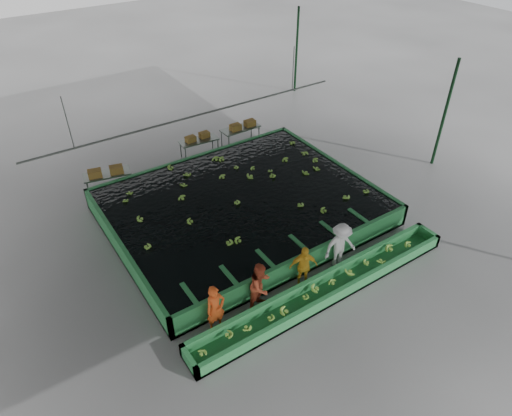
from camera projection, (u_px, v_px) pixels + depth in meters
ground at (263, 236)px, 17.34m from camera, size 80.00×80.00×0.00m
shed_roof at (265, 114)px, 14.36m from camera, size 20.00×22.00×0.04m
shed_posts at (264, 180)px, 15.85m from camera, size 20.00×22.00×5.00m
flotation_tank at (242, 207)px, 18.07m from camera, size 10.00×8.00×0.90m
tank_water at (242, 198)px, 17.84m from camera, size 9.70×7.70×0.00m
sorting_trough at (326, 289)px, 14.78m from camera, size 10.00×1.00×0.50m
cableway_rail at (196, 116)px, 18.90m from camera, size 0.08×0.08×14.00m
rail_hanger_left at (68, 123)px, 16.08m from camera, size 0.04×0.04×2.00m
rail_hanger_right at (293, 69)px, 20.53m from camera, size 0.04×0.04×2.00m
worker_a at (216, 309)px, 13.36m from camera, size 0.62×0.41×1.68m
worker_b at (261, 286)px, 14.05m from camera, size 1.04×0.93×1.74m
worker_c at (303, 266)px, 14.83m from camera, size 1.02×0.73×1.61m
worker_d at (340, 246)px, 15.48m from camera, size 1.28×0.89×1.81m
packing_table_left at (109, 182)px, 19.51m from camera, size 2.06×1.15×0.88m
packing_table_mid at (199, 148)px, 21.99m from camera, size 1.91×0.89×0.85m
packing_table_right at (240, 136)px, 22.91m from camera, size 2.00×0.84×0.91m
box_stack_left at (106, 175)px, 19.18m from camera, size 1.48×0.70×0.31m
box_stack_mid at (198, 139)px, 21.78m from camera, size 1.24×0.40×0.26m
box_stack_right at (243, 128)px, 22.63m from camera, size 1.38×0.39×0.30m
floating_bananas at (231, 189)px, 18.37m from camera, size 8.52×5.81×0.12m
trough_bananas at (326, 286)px, 14.69m from camera, size 9.00×0.60×0.12m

